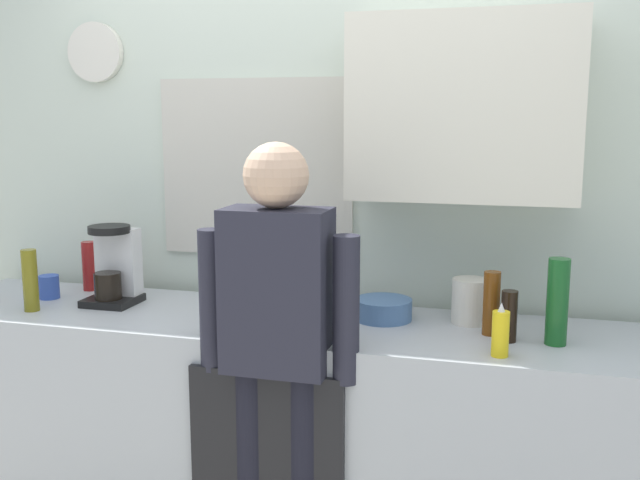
{
  "coord_description": "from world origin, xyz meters",
  "views": [
    {
      "loc": [
        0.78,
        -2.26,
        1.68
      ],
      "look_at": [
        0.08,
        0.25,
        1.24
      ],
      "focal_mm": 40.72,
      "sensor_mm": 36.0,
      "label": 1
    }
  ],
  "objects_px": {
    "coffee_maker": "(115,268)",
    "cup_blue_mug": "(49,287)",
    "bottle_dark_sauce": "(509,316)",
    "mixing_bowl": "(383,309)",
    "bottle_amber_beer": "(491,303)",
    "storage_canister": "(470,301)",
    "bottle_red_vinegar": "(90,266)",
    "bottle_olive_oil": "(30,280)",
    "person_at_sink": "(278,334)",
    "dish_soap": "(500,333)",
    "bottle_green_wine": "(557,302)"
  },
  "relations": [
    {
      "from": "bottle_olive_oil",
      "to": "storage_canister",
      "type": "distance_m",
      "value": 1.73
    },
    {
      "from": "coffee_maker",
      "to": "bottle_amber_beer",
      "type": "height_order",
      "value": "coffee_maker"
    },
    {
      "from": "bottle_dark_sauce",
      "to": "storage_canister",
      "type": "distance_m",
      "value": 0.24
    },
    {
      "from": "storage_canister",
      "to": "person_at_sink",
      "type": "bearing_deg",
      "value": -144.12
    },
    {
      "from": "cup_blue_mug",
      "to": "person_at_sink",
      "type": "height_order",
      "value": "person_at_sink"
    },
    {
      "from": "bottle_amber_beer",
      "to": "mixing_bowl",
      "type": "relative_size",
      "value": 1.05
    },
    {
      "from": "bottle_red_vinegar",
      "to": "bottle_dark_sauce",
      "type": "distance_m",
      "value": 1.85
    },
    {
      "from": "bottle_red_vinegar",
      "to": "bottle_olive_oil",
      "type": "bearing_deg",
      "value": -94.22
    },
    {
      "from": "bottle_amber_beer",
      "to": "dish_soap",
      "type": "bearing_deg",
      "value": -80.38
    },
    {
      "from": "bottle_red_vinegar",
      "to": "bottle_green_wine",
      "type": "relative_size",
      "value": 0.73
    },
    {
      "from": "bottle_green_wine",
      "to": "storage_canister",
      "type": "relative_size",
      "value": 1.76
    },
    {
      "from": "bottle_amber_beer",
      "to": "cup_blue_mug",
      "type": "xyz_separation_m",
      "value": [
        -1.85,
        0.03,
        -0.06
      ]
    },
    {
      "from": "dish_soap",
      "to": "person_at_sink",
      "type": "distance_m",
      "value": 0.74
    },
    {
      "from": "bottle_green_wine",
      "to": "bottle_dark_sauce",
      "type": "bearing_deg",
      "value": -176.23
    },
    {
      "from": "bottle_amber_beer",
      "to": "storage_canister",
      "type": "distance_m",
      "value": 0.16
    },
    {
      "from": "bottle_amber_beer",
      "to": "storage_canister",
      "type": "height_order",
      "value": "bottle_amber_beer"
    },
    {
      "from": "bottle_green_wine",
      "to": "bottle_red_vinegar",
      "type": "bearing_deg",
      "value": 172.44
    },
    {
      "from": "cup_blue_mug",
      "to": "bottle_green_wine",
      "type": "bearing_deg",
      "value": -2.3
    },
    {
      "from": "bottle_dark_sauce",
      "to": "storage_canister",
      "type": "xyz_separation_m",
      "value": [
        -0.14,
        0.2,
        -0.01
      ]
    },
    {
      "from": "dish_soap",
      "to": "bottle_olive_oil",
      "type": "bearing_deg",
      "value": 177.81
    },
    {
      "from": "bottle_green_wine",
      "to": "bottle_dark_sauce",
      "type": "relative_size",
      "value": 1.67
    },
    {
      "from": "coffee_maker",
      "to": "storage_canister",
      "type": "bearing_deg",
      "value": 3.5
    },
    {
      "from": "bottle_dark_sauce",
      "to": "storage_canister",
      "type": "height_order",
      "value": "bottle_dark_sauce"
    },
    {
      "from": "person_at_sink",
      "to": "mixing_bowl",
      "type": "bearing_deg",
      "value": 60.72
    },
    {
      "from": "bottle_red_vinegar",
      "to": "storage_canister",
      "type": "xyz_separation_m",
      "value": [
        1.68,
        -0.08,
        -0.03
      ]
    },
    {
      "from": "bottle_olive_oil",
      "to": "dish_soap",
      "type": "relative_size",
      "value": 1.39
    },
    {
      "from": "bottle_green_wine",
      "to": "person_at_sink",
      "type": "bearing_deg",
      "value": -164.17
    },
    {
      "from": "bottle_olive_oil",
      "to": "cup_blue_mug",
      "type": "xyz_separation_m",
      "value": [
        -0.06,
        0.19,
        -0.07
      ]
    },
    {
      "from": "bottle_olive_oil",
      "to": "dish_soap",
      "type": "bearing_deg",
      "value": -2.19
    },
    {
      "from": "mixing_bowl",
      "to": "storage_canister",
      "type": "height_order",
      "value": "storage_canister"
    },
    {
      "from": "bottle_green_wine",
      "to": "bottle_dark_sauce",
      "type": "distance_m",
      "value": 0.17
    },
    {
      "from": "bottle_amber_beer",
      "to": "bottle_olive_oil",
      "type": "relative_size",
      "value": 0.92
    },
    {
      "from": "bottle_red_vinegar",
      "to": "bottle_olive_oil",
      "type": "height_order",
      "value": "bottle_olive_oil"
    },
    {
      "from": "bottle_amber_beer",
      "to": "bottle_red_vinegar",
      "type": "bearing_deg",
      "value": 173.28
    },
    {
      "from": "mixing_bowl",
      "to": "bottle_olive_oil",
      "type": "bearing_deg",
      "value": -169.59
    },
    {
      "from": "storage_canister",
      "to": "person_at_sink",
      "type": "height_order",
      "value": "person_at_sink"
    },
    {
      "from": "bottle_amber_beer",
      "to": "mixing_bowl",
      "type": "height_order",
      "value": "bottle_amber_beer"
    },
    {
      "from": "bottle_dark_sauce",
      "to": "bottle_olive_oil",
      "type": "relative_size",
      "value": 0.72
    },
    {
      "from": "bottle_red_vinegar",
      "to": "dish_soap",
      "type": "height_order",
      "value": "bottle_red_vinegar"
    },
    {
      "from": "person_at_sink",
      "to": "coffee_maker",
      "type": "bearing_deg",
      "value": 163.3
    },
    {
      "from": "bottle_red_vinegar",
      "to": "dish_soap",
      "type": "xyz_separation_m",
      "value": [
        1.8,
        -0.44,
        -0.03
      ]
    },
    {
      "from": "bottle_amber_beer",
      "to": "bottle_olive_oil",
      "type": "bearing_deg",
      "value": -174.76
    },
    {
      "from": "dish_soap",
      "to": "storage_canister",
      "type": "height_order",
      "value": "dish_soap"
    },
    {
      "from": "bottle_olive_oil",
      "to": "person_at_sink",
      "type": "relative_size",
      "value": 0.16
    },
    {
      "from": "bottle_dark_sauce",
      "to": "person_at_sink",
      "type": "distance_m",
      "value": 0.8
    },
    {
      "from": "coffee_maker",
      "to": "bottle_dark_sauce",
      "type": "bearing_deg",
      "value": -3.82
    },
    {
      "from": "bottle_dark_sauce",
      "to": "mixing_bowl",
      "type": "distance_m",
      "value": 0.5
    },
    {
      "from": "storage_canister",
      "to": "person_at_sink",
      "type": "distance_m",
      "value": 0.76
    },
    {
      "from": "coffee_maker",
      "to": "cup_blue_mug",
      "type": "height_order",
      "value": "coffee_maker"
    },
    {
      "from": "bottle_olive_oil",
      "to": "cup_blue_mug",
      "type": "height_order",
      "value": "bottle_olive_oil"
    }
  ]
}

